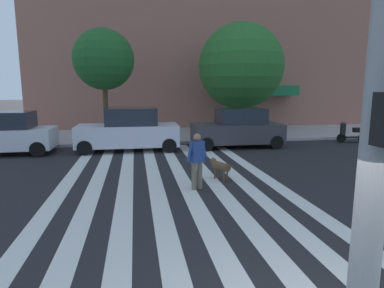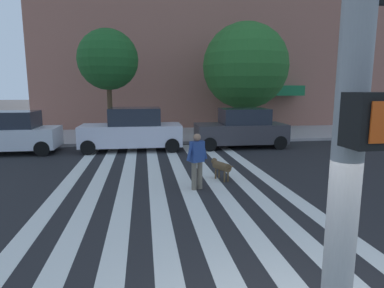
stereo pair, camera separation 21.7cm
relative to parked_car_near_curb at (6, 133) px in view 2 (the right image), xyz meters
name	(u,v)px [view 2 (the right image)]	position (x,y,z in m)	size (l,w,h in m)	color
ground_plane	(202,183)	(7.85, -5.95, -0.91)	(160.00, 160.00, 0.00)	#232326
sidewalk_far	(172,135)	(7.85, 4.29, -0.84)	(80.00, 6.00, 0.15)	#ACA2A2
crosswalk_stripes	(171,184)	(6.90, -5.95, -0.91)	(6.75, 13.88, 0.01)	silver
parked_car_near_curb	(6,133)	(0.00, 0.00, 0.00)	(4.55, 1.96, 1.90)	silver
parked_car_behind_first	(132,130)	(5.58, 0.00, 0.04)	(4.70, 2.07, 2.00)	silver
parked_car_third_in_line	(241,129)	(10.91, 0.00, 0.01)	(4.42, 2.02, 1.92)	#39363B
parked_scooter	(358,134)	(17.42, 0.19, -0.43)	(1.62, 0.61, 1.11)	black
street_tree_nearest	(108,60)	(4.35, 2.43, 3.46)	(3.15, 3.15, 5.81)	#4C3823
street_tree_middle	(245,66)	(12.14, 3.47, 3.28)	(5.03, 5.03, 6.56)	#4C3823
pedestrian_dog_walker	(197,158)	(7.61, -6.51, 0.02)	(0.68, 0.38, 1.64)	#6B6051
dog_on_leash	(221,166)	(8.53, -5.63, -0.47)	(0.56, 1.00, 0.65)	brown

